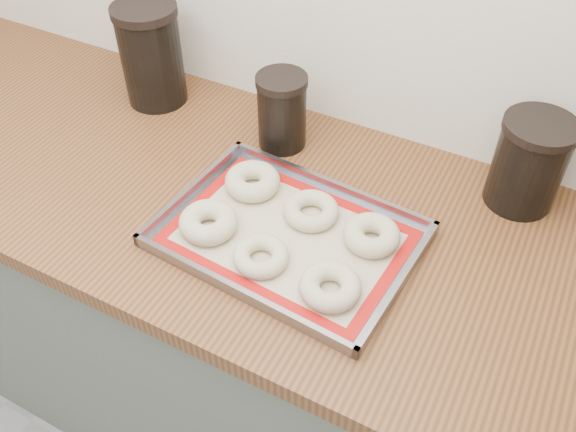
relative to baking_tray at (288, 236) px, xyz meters
The scene contains 13 objects.
cabinet 0.49m from the baking_tray, 133.49° to the left, with size 3.00×0.65×0.86m, color #5A6357.
countertop 0.10m from the baking_tray, 133.49° to the left, with size 3.06×0.68×0.04m, color brown.
baking_tray is the anchor object (origin of this frame).
baking_mat 0.00m from the baking_tray, 88.21° to the left, with size 0.44×0.32×0.00m.
bagel_front_left 0.15m from the baking_tray, 159.67° to the right, with size 0.11×0.11×0.04m, color beige.
bagel_front_mid 0.08m from the baking_tray, 100.53° to the right, with size 0.10×0.10×0.03m, color beige.
bagel_front_right 0.15m from the baking_tray, 33.82° to the right, with size 0.11×0.11×0.04m, color beige.
bagel_back_left 0.15m from the baking_tray, 145.48° to the left, with size 0.11×0.11×0.04m, color beige.
bagel_back_mid 0.07m from the baking_tray, 78.63° to the left, with size 0.11×0.11×0.03m, color beige.
bagel_back_right 0.15m from the baking_tray, 22.94° to the left, with size 0.10×0.10×0.04m, color beige.
canister_left 0.57m from the baking_tray, 151.51° to the left, with size 0.15×0.15×0.23m.
canister_mid 0.30m from the baking_tray, 120.25° to the left, with size 0.11×0.11×0.17m.
canister_right 0.47m from the baking_tray, 41.08° to the left, with size 0.14×0.14×0.19m.
Camera 1 is at (0.42, 0.92, 1.73)m, focal length 38.00 mm.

